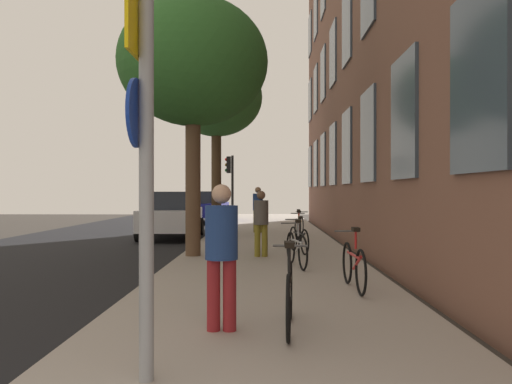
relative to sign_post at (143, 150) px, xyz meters
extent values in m
plane|color=#332D28|center=(-2.46, 11.56, -1.98)|extent=(41.80, 41.80, 0.00)
cube|color=black|center=(-4.56, 11.56, -1.98)|extent=(7.00, 38.00, 0.01)
cube|color=#9E9389|center=(1.04, 11.56, -1.92)|extent=(4.20, 38.00, 0.12)
cube|color=#384756|center=(3.36, 1.68, 0.94)|extent=(0.06, 1.57, 2.13)
cube|color=#384756|center=(3.36, 4.81, 0.94)|extent=(0.06, 1.57, 2.13)
cube|color=#384756|center=(3.36, 7.93, 0.94)|extent=(0.06, 1.57, 2.13)
cube|color=#384756|center=(3.36, 11.06, 0.94)|extent=(0.06, 1.57, 2.13)
cube|color=#384756|center=(3.36, 14.18, 0.94)|extent=(0.06, 1.57, 2.13)
cube|color=#384756|center=(3.36, 17.31, 0.94)|extent=(0.06, 1.57, 2.13)
cube|color=#384756|center=(3.36, 20.43, 0.94)|extent=(0.06, 1.57, 2.13)
cube|color=#384756|center=(3.36, 23.56, 0.94)|extent=(0.06, 1.57, 2.13)
cube|color=#384756|center=(3.36, 11.06, 4.45)|extent=(0.06, 1.57, 2.13)
cube|color=#384756|center=(3.36, 14.18, 4.45)|extent=(0.06, 1.57, 2.13)
cube|color=#384756|center=(3.36, 17.31, 4.45)|extent=(0.06, 1.57, 2.13)
cube|color=#384756|center=(3.36, 20.43, 4.45)|extent=(0.06, 1.57, 2.13)
cube|color=#384756|center=(3.36, 23.56, 4.45)|extent=(0.06, 1.57, 2.13)
cube|color=#384756|center=(3.36, 20.43, 7.95)|extent=(0.06, 1.57, 2.13)
cube|color=#384756|center=(3.36, 23.56, 7.95)|extent=(0.06, 1.57, 2.13)
cylinder|color=gray|center=(0.02, 0.00, -0.32)|extent=(0.12, 0.12, 3.09)
cube|color=yellow|center=(-0.06, 0.00, 1.05)|extent=(0.03, 0.60, 0.60)
cylinder|color=#14339E|center=(-0.06, 0.00, 0.30)|extent=(0.03, 0.56, 0.56)
cylinder|color=black|center=(-0.60, 21.04, -0.24)|extent=(0.12, 0.12, 3.25)
cube|color=black|center=(-0.78, 21.04, 0.93)|extent=(0.20, 0.24, 0.80)
sphere|color=red|center=(-0.89, 21.04, 1.19)|extent=(0.16, 0.16, 0.16)
sphere|color=#523707|center=(-0.89, 21.04, 0.93)|extent=(0.16, 0.16, 0.16)
sphere|color=#083E11|center=(-0.89, 21.04, 0.67)|extent=(0.16, 0.16, 0.16)
cylinder|color=brown|center=(-0.73, 8.17, -0.10)|extent=(0.36, 0.36, 3.53)
ellipsoid|color=#2D6628|center=(-0.73, 8.17, 2.73)|extent=(3.56, 3.56, 3.03)
cylinder|color=#4C3823|center=(-0.83, 15.19, 0.13)|extent=(0.36, 0.36, 3.99)
ellipsoid|color=#387533|center=(-0.83, 15.19, 3.15)|extent=(3.42, 3.42, 2.90)
torus|color=black|center=(1.29, 2.04, -1.51)|extent=(0.09, 0.70, 0.70)
torus|color=black|center=(1.22, 1.08, -1.51)|extent=(0.09, 0.70, 0.70)
cylinder|color=black|center=(1.25, 1.56, -1.32)|extent=(0.10, 0.82, 0.04)
cylinder|color=black|center=(1.24, 1.32, -1.41)|extent=(0.08, 0.50, 0.27)
cylinder|color=black|center=(1.24, 1.42, -1.06)|extent=(0.04, 0.04, 0.28)
cube|color=black|center=(1.24, 1.42, -0.90)|extent=(0.10, 0.24, 0.06)
cylinder|color=#4C4C4C|center=(1.29, 2.04, -0.98)|extent=(0.42, 0.06, 0.03)
torus|color=black|center=(2.35, 4.48, -1.52)|extent=(0.06, 0.69, 0.69)
torus|color=black|center=(2.38, 3.44, -1.52)|extent=(0.06, 0.69, 0.69)
cylinder|color=#B21E1E|center=(2.37, 3.96, -1.33)|extent=(0.08, 0.88, 0.04)
cylinder|color=#B21E1E|center=(2.37, 3.70, -1.42)|extent=(0.06, 0.53, 0.29)
cylinder|color=#B21E1E|center=(2.37, 3.80, -1.08)|extent=(0.04, 0.04, 0.28)
cube|color=black|center=(2.37, 3.80, -0.92)|extent=(0.10, 0.24, 0.06)
cylinder|color=#4C4C4C|center=(2.35, 4.48, -1.00)|extent=(0.42, 0.04, 0.03)
torus|color=black|center=(1.53, 6.86, -1.53)|extent=(0.16, 0.67, 0.67)
torus|color=black|center=(1.71, 5.86, -1.53)|extent=(0.16, 0.67, 0.67)
cylinder|color=#99999E|center=(1.62, 6.36, -1.34)|extent=(0.20, 0.86, 0.04)
cylinder|color=#99999E|center=(1.67, 6.11, -1.43)|extent=(0.14, 0.52, 0.28)
cylinder|color=#99999E|center=(1.65, 6.21, -1.09)|extent=(0.04, 0.04, 0.28)
cube|color=black|center=(1.65, 6.21, -0.93)|extent=(0.10, 0.24, 0.06)
cylinder|color=#4C4C4C|center=(1.53, 6.86, -1.01)|extent=(0.42, 0.11, 0.03)
torus|color=black|center=(1.71, 9.22, -1.55)|extent=(0.18, 0.62, 0.62)
torus|color=black|center=(1.93, 8.30, -1.55)|extent=(0.18, 0.62, 0.62)
cylinder|color=black|center=(1.82, 8.76, -1.38)|extent=(0.23, 0.80, 0.04)
cylinder|color=black|center=(1.88, 8.53, -1.46)|extent=(0.16, 0.49, 0.27)
cylinder|color=black|center=(1.85, 8.62, -1.14)|extent=(0.04, 0.04, 0.28)
cube|color=black|center=(1.85, 8.62, -0.98)|extent=(0.10, 0.24, 0.06)
cylinder|color=#4C4C4C|center=(1.71, 9.22, -1.06)|extent=(0.42, 0.13, 0.03)
torus|color=black|center=(1.98, 11.65, -1.53)|extent=(0.05, 0.67, 0.67)
torus|color=black|center=(1.96, 10.66, -1.53)|extent=(0.05, 0.67, 0.67)
cylinder|color=#B21E1E|center=(1.97, 11.16, -1.34)|extent=(0.05, 0.84, 0.04)
cylinder|color=#B21E1E|center=(1.97, 10.91, -1.43)|extent=(0.05, 0.51, 0.28)
cylinder|color=#B21E1E|center=(1.97, 11.01, -1.09)|extent=(0.04, 0.04, 0.28)
cube|color=black|center=(1.97, 11.01, -0.93)|extent=(0.10, 0.24, 0.06)
cylinder|color=#4C4C4C|center=(1.98, 11.65, -1.01)|extent=(0.42, 0.03, 0.03)
torus|color=black|center=(2.26, 14.04, -1.55)|extent=(0.19, 0.62, 0.62)
torus|color=black|center=(2.03, 13.08, -1.55)|extent=(0.19, 0.62, 0.62)
cylinder|color=#C68C19|center=(2.14, 13.56, -1.38)|extent=(0.24, 0.83, 0.04)
cylinder|color=#C68C19|center=(2.09, 13.32, -1.46)|extent=(0.16, 0.51, 0.28)
cylinder|color=#C68C19|center=(2.11, 13.41, -1.14)|extent=(0.04, 0.04, 0.28)
cube|color=black|center=(2.11, 13.41, -0.98)|extent=(0.10, 0.24, 0.06)
cylinder|color=#4C4C4C|center=(2.26, 14.04, -1.06)|extent=(0.42, 0.13, 0.03)
cylinder|color=maroon|center=(0.42, 1.52, -1.47)|extent=(0.15, 0.15, 0.79)
cylinder|color=maroon|center=(0.60, 1.52, -1.47)|extent=(0.15, 0.15, 0.79)
cylinder|color=navy|center=(0.51, 1.52, -0.78)|extent=(0.51, 0.51, 0.59)
sphere|color=tan|center=(0.51, 1.52, -0.36)|extent=(0.21, 0.21, 0.21)
cylinder|color=olive|center=(0.81, 8.00, -1.49)|extent=(0.14, 0.14, 0.75)
cylinder|color=olive|center=(0.97, 8.00, -1.49)|extent=(0.14, 0.14, 0.75)
cylinder|color=#4C4742|center=(0.89, 8.00, -0.83)|extent=(0.46, 0.46, 0.56)
sphere|color=brown|center=(0.89, 8.00, -0.43)|extent=(0.20, 0.20, 0.20)
cylinder|color=olive|center=(0.63, 15.11, -1.45)|extent=(0.15, 0.15, 0.82)
cylinder|color=olive|center=(0.81, 15.11, -1.45)|extent=(0.15, 0.15, 0.82)
cylinder|color=navy|center=(0.72, 15.11, -0.74)|extent=(0.52, 0.52, 0.62)
sphere|color=#936B4C|center=(0.72, 15.11, -0.29)|extent=(0.22, 0.22, 0.22)
cube|color=silver|center=(-2.27, 13.99, -1.30)|extent=(1.97, 4.39, 0.70)
cube|color=#1E232D|center=(-2.27, 13.78, -0.65)|extent=(1.60, 2.48, 0.60)
cylinder|color=black|center=(-3.08, 15.37, -1.65)|extent=(0.22, 0.64, 0.64)
cylinder|color=black|center=(-1.46, 15.37, -1.65)|extent=(0.22, 0.64, 0.64)
cylinder|color=black|center=(-3.08, 12.61, -1.65)|extent=(0.22, 0.64, 0.64)
cylinder|color=black|center=(-1.46, 12.61, -1.65)|extent=(0.22, 0.64, 0.64)
cube|color=navy|center=(-2.10, 23.15, -1.30)|extent=(2.09, 4.35, 0.70)
cube|color=#1E232D|center=(-2.10, 22.94, -0.65)|extent=(1.70, 2.46, 0.60)
cylinder|color=black|center=(-2.96, 24.51, -1.65)|extent=(0.22, 0.64, 0.64)
cylinder|color=black|center=(-1.24, 24.51, -1.65)|extent=(0.22, 0.64, 0.64)
cylinder|color=black|center=(-2.96, 21.79, -1.65)|extent=(0.22, 0.64, 0.64)
cylinder|color=black|center=(-1.24, 21.79, -1.65)|extent=(0.22, 0.64, 0.64)
camera|label=1|loc=(0.99, -4.21, -0.33)|focal=36.75mm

